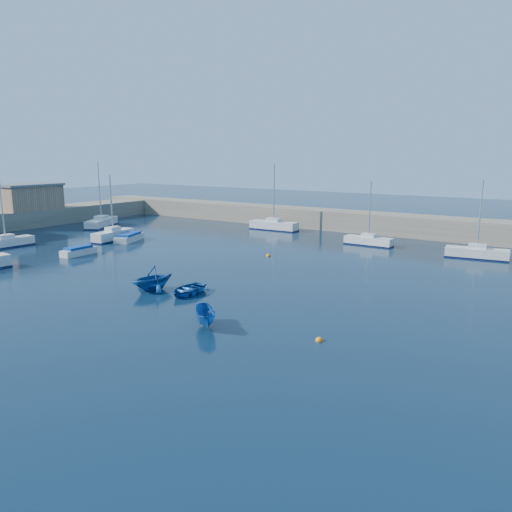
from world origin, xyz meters
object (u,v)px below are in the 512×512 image
Objects in this scene: sailboat_3 at (113,235)px; sailboat_6 at (369,241)px; sailboat_2 at (6,242)px; brick_shed_a at (27,198)px; sailboat_5 at (274,225)px; sailboat_7 at (477,253)px; motorboat_2 at (129,237)px; motorboat_1 at (78,251)px; dinghy_left at (152,278)px; dinghy_center at (188,289)px; dinghy_right at (206,317)px; sailboat_4 at (101,222)px.

sailboat_3 reaches higher than sailboat_6.
brick_shed_a is at bearing 142.17° from sailboat_2.
sailboat_5 is at bearing 59.30° from sailboat_2.
sailboat_7 is at bearing 11.22° from brick_shed_a.
sailboat_7 is 1.56× the size of motorboat_2.
dinghy_left is (16.17, -5.34, 0.51)m from motorboat_1.
motorboat_1 is (-34.40, -21.25, -0.14)m from sailboat_7.
sailboat_2 is at bearing 169.08° from dinghy_center.
sailboat_7 is 38.66m from motorboat_2.
sailboat_6 reaches higher than dinghy_left.
motorboat_1 is at bearing 173.14° from dinghy_left.
motorboat_1 is 26.62m from dinghy_right.
sailboat_6 reaches higher than dinghy_right.
sailboat_2 is 13.44m from motorboat_2.
brick_shed_a is 43.19m from dinghy_left.
sailboat_5 is 2.53× the size of dinghy_left.
sailboat_2 is 33.21m from sailboat_5.
sailboat_2 is 11.68m from sailboat_3.
dinghy_center is (43.44, -14.38, -3.74)m from brick_shed_a.
sailboat_5 is at bearing 75.77° from sailboat_6.
brick_shed_a is 1.02× the size of sailboat_3.
dinghy_center is at bearing -3.85° from sailboat_2.
sailboat_5 is at bearing 117.02° from dinghy_left.
dinghy_right is at bearing -23.92° from motorboat_1.
sailboat_2 is at bearing 121.32° from dinghy_right.
motorboat_2 is 25.34m from dinghy_center.
sailboat_3 is 2.11m from motorboat_2.
sailboat_4 is at bearing 138.95° from sailboat_3.
sailboat_3 is 21.52m from sailboat_5.
sailboat_5 is 2.59× the size of dinghy_center.
motorboat_1 is at bearing -70.74° from sailboat_3.
sailboat_6 is 31.72m from motorboat_1.
sailboat_2 is at bearing -39.74° from brick_shed_a.
dinghy_center is at bearing 22.34° from dinghy_left.
sailboat_3 is 9.05m from motorboat_1.
sailboat_7 is at bearing -2.60° from motorboat_2.
motorboat_2 is at bearing 99.61° from dinghy_right.
dinghy_left is (18.36, -14.13, 0.48)m from motorboat_2.
sailboat_2 is 0.85× the size of sailboat_4.
motorboat_1 is (10.53, 1.76, -0.13)m from sailboat_2.
sailboat_4 is 3.08× the size of dinghy_right.
dinghy_center is at bearing 173.23° from sailboat_6.
dinghy_right is (17.52, -35.66, -0.07)m from sailboat_5.
sailboat_4 is 1.03× the size of sailboat_5.
sailboat_4 reaches higher than motorboat_2.
sailboat_2 reaches higher than dinghy_left.
sailboat_2 is at bearing -173.64° from motorboat_1.
sailboat_5 is 27.49m from sailboat_7.
sailboat_4 is 49.67m from sailboat_7.
sailboat_6 is 2.03× the size of dinghy_left.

